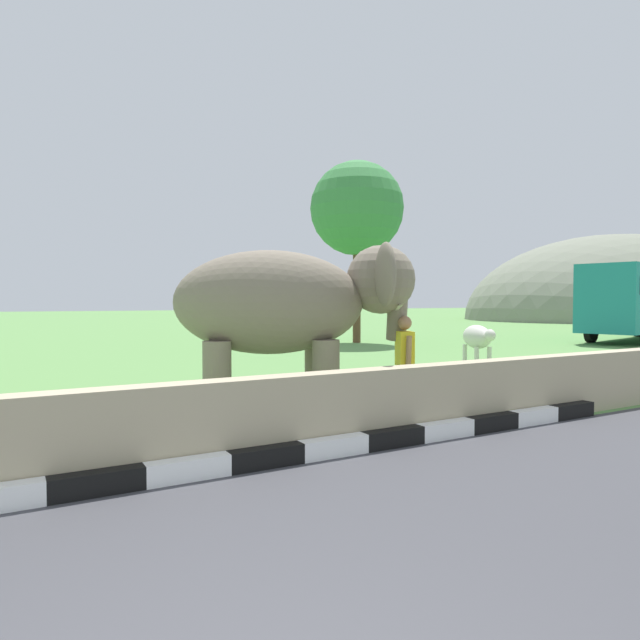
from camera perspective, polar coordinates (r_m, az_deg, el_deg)
striped_curb at (r=6.00m, az=-26.42°, el=-15.55°), size 16.20×0.20×0.24m
barrier_parapet at (r=6.72m, az=-5.87°, el=-10.10°), size 28.00×0.36×1.00m
elephant at (r=9.11m, az=-2.87°, el=1.59°), size 4.06×3.10×2.85m
person_handler at (r=9.33m, az=8.72°, el=-4.07°), size 0.38×0.64×1.66m
cow_near at (r=16.10m, az=15.93°, el=-1.78°), size 1.17×1.89×1.23m
tree_distant at (r=25.60m, az=3.83°, el=11.34°), size 4.24×4.24×8.22m
hill_east at (r=65.79m, az=28.12°, el=0.09°), size 33.72×26.97×17.53m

